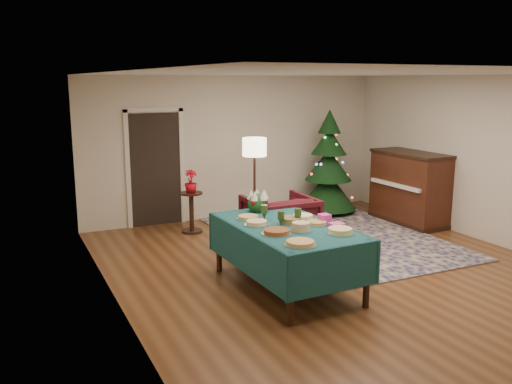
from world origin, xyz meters
name	(u,v)px	position (x,y,z in m)	size (l,w,h in m)	color
room_shell	(340,175)	(0.00, 0.00, 1.35)	(7.00, 7.00, 7.00)	#593319
doorway	(155,166)	(-1.60, 3.48, 1.10)	(1.08, 0.04, 2.16)	black
rug	(330,237)	(0.80, 1.39, 0.01)	(3.20, 4.20, 0.02)	#131244
buffet_table	(287,238)	(-0.95, -0.26, 0.66)	(1.31, 2.16, 0.82)	black
platter_0	(300,243)	(-1.22, -1.05, 0.85)	(0.36, 0.36, 0.05)	silver
platter_1	(340,231)	(-0.56, -0.86, 0.86)	(0.33, 0.33, 0.07)	silver
platter_2	(277,232)	(-1.25, -0.55, 0.85)	(0.36, 0.36, 0.06)	silver
platter_3	(301,227)	(-0.93, -0.57, 0.88)	(0.25, 0.25, 0.11)	silver
platter_4	(317,223)	(-0.59, -0.39, 0.85)	(0.29, 0.29, 0.05)	silver
platter_5	(257,223)	(-1.28, -0.08, 0.85)	(0.31, 0.31, 0.06)	silver
platter_6	(291,220)	(-0.86, -0.20, 0.86)	(0.31, 0.31, 0.08)	silver
platter_7	(303,216)	(-0.58, -0.03, 0.85)	(0.30, 0.30, 0.05)	silver
platter_8	(248,217)	(-1.25, 0.23, 0.85)	(0.31, 0.31, 0.05)	silver
goblet_0	(264,212)	(-1.07, 0.13, 0.93)	(0.09, 0.09, 0.19)	#2D471E
goblet_1	(298,215)	(-0.77, -0.23, 0.93)	(0.09, 0.09, 0.19)	#2D471E
goblet_2	(281,218)	(-1.03, -0.26, 0.93)	(0.09, 0.09, 0.19)	#2D471E
napkin_stack	(337,225)	(-0.42, -0.58, 0.85)	(0.16, 0.16, 0.04)	#E13EA6
gift_box	(324,218)	(-0.45, -0.35, 0.88)	(0.13, 0.13, 0.11)	#E03EB0
centerpiece	(258,201)	(-0.95, 0.56, 0.97)	(0.30, 0.30, 0.34)	#1E4C1E
armchair	(280,221)	(-0.35, 1.05, 0.50)	(0.96, 0.90, 0.99)	#420E14
floor_lamp	(254,153)	(-0.27, 2.10, 1.42)	(0.41, 0.41, 1.67)	#A57F3F
side_table	(192,213)	(-1.20, 2.72, 0.35)	(0.40, 0.40, 0.71)	black
potted_plant	(191,186)	(-1.20, 2.72, 0.82)	(0.22, 0.39, 0.22)	red
christmas_tree	(328,167)	(1.72, 2.90, 0.93)	(1.33, 1.33, 2.06)	black
piano	(409,189)	(2.66, 1.60, 0.65)	(0.76, 1.55, 1.33)	black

